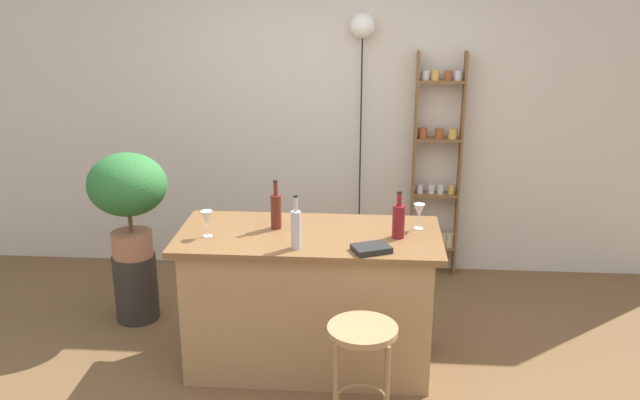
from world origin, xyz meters
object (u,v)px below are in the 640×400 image
Objects in this scene: plant_stool at (136,287)px; pendant_globe_light at (363,31)px; bar_stool at (362,353)px; bottle_spirits_clear at (399,220)px; cookbook at (371,249)px; potted_plant at (128,191)px; wine_glass_center at (419,211)px; wine_glass_left at (207,218)px; spice_shelf at (436,171)px; bottle_sauce_amber at (276,210)px; bottle_wine_red at (296,228)px.

pendant_globe_light is at bearing 32.54° from plant_stool.
bar_stool is 2.21× the size of bottle_spirits_clear.
cookbook is (1.71, -0.78, 0.67)m from plant_stool.
potted_plant is 2.04m from wine_glass_center.
bottle_spirits_clear is 1.80× the size of wine_glass_center.
wine_glass_left and wine_glass_center have the same top height.
spice_shelf is at bearing 80.58° from wine_glass_center.
spice_shelf is 11.34× the size of wine_glass_center.
plant_stool is (-2.23, -1.00, -0.65)m from spice_shelf.
bottle_spirits_clear is 1.80× the size of wine_glass_left.
wine_glass_left reaches higher than cookbook.
spice_shelf is 2.53m from plant_stool.
bar_stool is at bearing -118.53° from cookbook.
pendant_globe_light is (0.90, 1.64, 0.99)m from wine_glass_left.
bar_stool is 0.62m from cookbook.
cookbook is at bearing -86.81° from pendant_globe_light.
potted_plant is at bearing 158.43° from bottle_sauce_amber.
bar_stool is 2.09m from plant_stool.
potted_plant is 2.57× the size of bottle_spirits_clear.
bottle_sauce_amber is at bearing -176.53° from wine_glass_center.
wine_glass_left is (-0.96, 0.62, 0.52)m from bar_stool.
bottle_sauce_amber reaches higher than plant_stool.
spice_shelf reaches higher than wine_glass_left.
wine_glass_left is at bearing 146.66° from cookbook.
wine_glass_left is (-1.52, -1.61, 0.12)m from spice_shelf.
potted_plant is at bearing -155.94° from spice_shelf.
bottle_wine_red is 0.45m from cookbook.
spice_shelf is 5.90× the size of bottle_sauce_amber.
wine_glass_center is (0.73, 0.38, -0.01)m from bottle_wine_red.
wine_glass_center is 0.78× the size of cookbook.
spice_shelf is at bearing 51.88° from bottle_sauce_amber.
bar_stool is 1.05m from wine_glass_center.
bottle_wine_red is 0.58m from wine_glass_left.
cookbook is at bearing -29.89° from bottle_sauce_amber.
bottle_wine_red is at bearing 130.52° from bar_stool.
wine_glass_left is (0.71, -0.61, 0.03)m from potted_plant.
bar_stool is at bearing -36.50° from plant_stool.
bottle_sauce_amber reaches higher than bottle_spirits_clear.
bottle_sauce_amber is 0.77m from bottle_spirits_clear.
bar_stool is 2.33m from spice_shelf.
plant_stool is at bearing 131.67° from cookbook.
bar_stool is 1.31× the size of plant_stool.
bottle_spirits_clear is at bearing -103.22° from spice_shelf.
bottle_spirits_clear is at bearing -80.51° from pendant_globe_light.
potted_plant is at bearing 143.50° from bar_stool.
plant_stool is 1.99m from cookbook.
pendant_globe_light is at bearing 61.19° from wine_glass_left.
bottle_sauce_amber is 0.44m from wine_glass_left.
cookbook is (0.04, 0.45, 0.42)m from bar_stool.
potted_plant reaches higher than bottle_sauce_amber.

